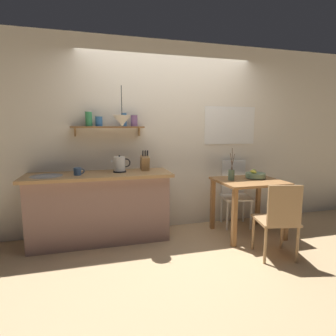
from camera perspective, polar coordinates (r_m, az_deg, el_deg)
The scene contains 13 objects.
ground_plane at distance 3.69m, azimuth 2.61°, elevation -15.28°, with size 14.00×14.00×0.00m, color tan.
back_wall at distance 4.06m, azimuth 2.68°, elevation 6.57°, with size 6.80×0.11×2.70m.
kitchen_counter at distance 3.68m, azimuth -14.12°, elevation -7.98°, with size 1.83×0.63×0.91m.
wall_shelf at distance 3.71m, azimuth -12.26°, elevation 9.24°, with size 0.95×0.20×0.33m.
dining_table at distance 3.89m, azimuth 16.63°, elevation -4.42°, with size 0.86×0.74×0.78m.
dining_chair_near at distance 3.30m, azimuth 22.39°, elevation -9.67°, with size 0.50×0.51×0.89m.
dining_chair_far at distance 4.28m, azimuth 13.97°, elevation -4.55°, with size 0.49×0.48×0.99m.
fruit_bowl at distance 3.99m, azimuth 17.97°, elevation -1.42°, with size 0.27×0.27×0.13m.
twig_vase at distance 3.76m, azimuth 13.26°, elevation -1.33°, with size 0.08×0.08×0.44m.
electric_kettle at distance 3.60m, azimuth -10.16°, elevation 0.73°, with size 0.26×0.17×0.23m.
knife_block at distance 3.68m, azimuth -4.92°, elevation 1.10°, with size 0.11×0.16×0.28m.
coffee_mug_by_sink at distance 3.50m, azimuth -18.57°, elevation -0.69°, with size 0.13×0.09×0.09m.
pendant_lamp at distance 3.41m, azimuth -9.70°, elevation 9.86°, with size 0.23×0.23×0.49m.
Camera 1 is at (-1.04, -3.21, 1.48)m, focal length 28.79 mm.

